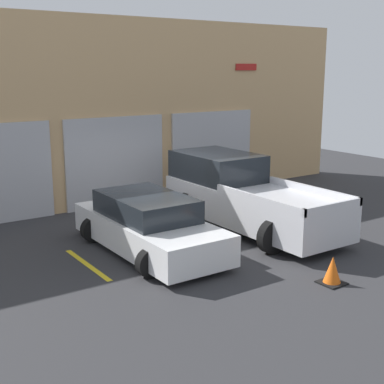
{
  "coord_description": "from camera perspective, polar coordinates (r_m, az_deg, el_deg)",
  "views": [
    {
      "loc": [
        -7.25,
        -11.44,
        4.06
      ],
      "look_at": [
        0.0,
        -0.81,
        1.1
      ],
      "focal_mm": 50.0,
      "sensor_mm": 36.0,
      "label": 1
    }
  ],
  "objects": [
    {
      "name": "sedan_white",
      "position": [
        12.16,
        -4.68,
        -3.57
      ],
      "size": [
        2.11,
        4.42,
        1.3
      ],
      "color": "white",
      "rests_on": "ground"
    },
    {
      "name": "parking_stripe_centre",
      "position": [
        15.0,
        10.75,
        -2.96
      ],
      "size": [
        0.12,
        2.2,
        0.01
      ],
      "primitive_type": "cube",
      "color": "gold",
      "rests_on": "ground"
    },
    {
      "name": "parking_stripe_far_left",
      "position": [
        11.69,
        -11.1,
        -7.6
      ],
      "size": [
        0.12,
        2.2,
        0.01
      ],
      "primitive_type": "cube",
      "color": "gold",
      "rests_on": "ground"
    },
    {
      "name": "pickup_truck",
      "position": [
        14.04,
        5.47,
        -0.36
      ],
      "size": [
        2.4,
        5.4,
        1.82
      ],
      "color": "silver",
      "rests_on": "ground"
    },
    {
      "name": "parking_stripe_left",
      "position": [
        13.1,
        1.24,
        -5.08
      ],
      "size": [
        0.12,
        2.2,
        0.01
      ],
      "primitive_type": "cube",
      "color": "gold",
      "rests_on": "ground"
    },
    {
      "name": "traffic_cone",
      "position": [
        10.78,
        14.74,
        -8.17
      ],
      "size": [
        0.47,
        0.47,
        0.55
      ],
      "color": "black",
      "rests_on": "ground"
    },
    {
      "name": "shophouse_building",
      "position": [
        16.47,
        -8.17,
        8.23
      ],
      "size": [
        17.53,
        0.68,
        5.58
      ],
      "color": "tan",
      "rests_on": "ground"
    },
    {
      "name": "ground_plane",
      "position": [
        14.14,
        -1.86,
        -3.74
      ],
      "size": [
        28.0,
        28.0,
        0.0
      ],
      "primitive_type": "plane",
      "color": "#2D2D30"
    }
  ]
}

